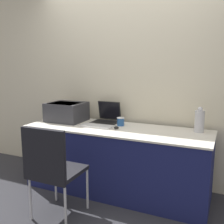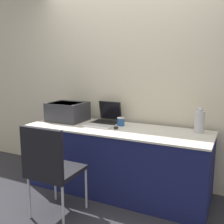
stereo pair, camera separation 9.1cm
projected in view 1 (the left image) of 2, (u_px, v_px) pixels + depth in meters
The scene contains 10 objects.
ground_plane at pixel (104, 203), 2.90m from camera, with size 14.00×14.00×0.00m, color #333338.
wall_back at pixel (130, 82), 3.38m from camera, with size 8.00×0.05×2.60m.
table at pixel (116, 160), 3.15m from camera, with size 2.18×0.72×0.78m.
printer at pixel (67, 111), 3.44m from camera, with size 0.47×0.41×0.24m.
laptop_left at pixel (106, 118), 3.37m from camera, with size 0.31×0.31×0.26m.
external_keyboard at pixel (97, 126), 3.13m from camera, with size 0.39×0.16×0.02m.
coffee_cup at pixel (121, 122), 3.18m from camera, with size 0.09×0.09×0.10m.
mouse at pixel (116, 128), 3.02m from camera, with size 0.06×0.05×0.03m.
metal_pitcher at pixel (199, 121), 2.87m from camera, with size 0.11×0.11×0.28m.
chair at pixel (51, 163), 2.49m from camera, with size 0.47×0.47×0.95m.
Camera 1 is at (1.19, -2.40, 1.52)m, focal length 42.00 mm.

